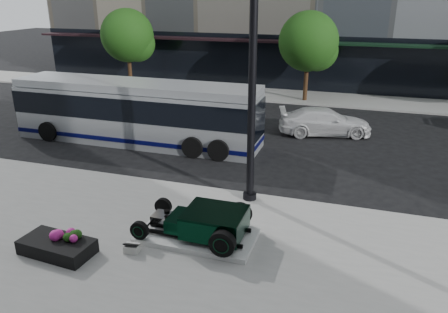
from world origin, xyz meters
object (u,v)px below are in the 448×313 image
(hot_rod, at_px, (208,222))
(transit_bus, at_px, (137,112))
(flower_planter, at_px, (57,245))
(lamppost, at_px, (252,87))
(white_sedan, at_px, (325,122))

(hot_rod, height_order, transit_bus, transit_bus)
(hot_rod, distance_m, flower_planter, 4.20)
(hot_rod, xyz_separation_m, flower_planter, (-3.71, -1.93, -0.34))
(flower_planter, bearing_deg, lamppost, 49.57)
(lamppost, distance_m, transit_bus, 8.73)
(transit_bus, bearing_deg, hot_rod, -50.22)
(hot_rod, relative_size, flower_planter, 1.54)
(hot_rod, xyz_separation_m, transit_bus, (-6.41, 7.70, 0.79))
(lamppost, distance_m, white_sedan, 9.43)
(flower_planter, bearing_deg, hot_rod, 27.46)
(transit_bus, distance_m, white_sedan, 9.45)
(hot_rod, height_order, white_sedan, white_sedan)
(hot_rod, distance_m, transit_bus, 10.05)
(hot_rod, bearing_deg, white_sedan, 79.54)
(flower_planter, xyz_separation_m, transit_bus, (-2.70, 9.63, 1.13))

